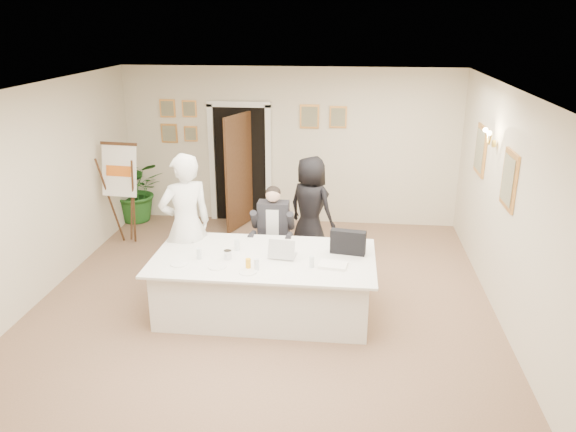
% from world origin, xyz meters
% --- Properties ---
extents(floor, '(7.00, 7.00, 0.00)m').
position_xyz_m(floor, '(0.00, 0.00, 0.00)').
color(floor, brown).
rests_on(floor, ground).
extents(ceiling, '(6.00, 7.00, 0.02)m').
position_xyz_m(ceiling, '(0.00, 0.00, 2.80)').
color(ceiling, white).
rests_on(ceiling, wall_back).
extents(wall_back, '(6.00, 0.10, 2.80)m').
position_xyz_m(wall_back, '(0.00, 3.50, 1.40)').
color(wall_back, beige).
rests_on(wall_back, floor).
extents(wall_front, '(6.00, 0.10, 2.80)m').
position_xyz_m(wall_front, '(0.00, -3.50, 1.40)').
color(wall_front, beige).
rests_on(wall_front, floor).
extents(wall_left, '(0.10, 7.00, 2.80)m').
position_xyz_m(wall_left, '(-3.00, 0.00, 1.40)').
color(wall_left, beige).
rests_on(wall_left, floor).
extents(wall_right, '(0.10, 7.00, 2.80)m').
position_xyz_m(wall_right, '(3.00, 0.00, 1.40)').
color(wall_right, beige).
rests_on(wall_right, floor).
extents(doorway, '(1.14, 0.86, 2.20)m').
position_xyz_m(doorway, '(-0.88, 3.32, 1.04)').
color(doorway, black).
rests_on(doorway, floor).
extents(pictures_back_wall, '(3.40, 0.06, 0.80)m').
position_xyz_m(pictures_back_wall, '(-0.80, 3.47, 1.85)').
color(pictures_back_wall, '#E39F4D').
rests_on(pictures_back_wall, wall_back).
extents(pictures_right_wall, '(0.06, 2.20, 0.80)m').
position_xyz_m(pictures_right_wall, '(2.97, 1.20, 1.75)').
color(pictures_right_wall, '#E39F4D').
rests_on(pictures_right_wall, wall_right).
extents(wall_sconce, '(0.20, 0.30, 0.24)m').
position_xyz_m(wall_sconce, '(2.90, 1.20, 2.10)').
color(wall_sconce, gold).
rests_on(wall_sconce, wall_right).
extents(conference_table, '(2.76, 1.47, 0.78)m').
position_xyz_m(conference_table, '(0.04, 0.02, 0.39)').
color(conference_table, silver).
rests_on(conference_table, floor).
extents(seated_man, '(0.72, 0.75, 1.39)m').
position_xyz_m(seated_man, '(0.02, 1.06, 0.69)').
color(seated_man, black).
rests_on(seated_man, floor).
extents(flip_chart, '(0.60, 0.40, 1.68)m').
position_xyz_m(flip_chart, '(-2.58, 2.12, 0.78)').
color(flip_chart, '#321E10').
rests_on(flip_chart, floor).
extents(standing_man, '(0.85, 0.79, 1.95)m').
position_xyz_m(standing_man, '(-1.08, 0.50, 0.98)').
color(standing_man, white).
rests_on(standing_man, floor).
extents(standing_woman, '(0.95, 0.86, 1.62)m').
position_xyz_m(standing_woman, '(0.50, 1.87, 0.81)').
color(standing_woman, black).
rests_on(standing_woman, floor).
extents(potted_palm, '(1.20, 1.09, 1.17)m').
position_xyz_m(potted_palm, '(-2.80, 3.20, 0.58)').
color(potted_palm, '#1D531B').
rests_on(potted_palm, floor).
extents(laptop, '(0.37, 0.39, 0.28)m').
position_xyz_m(laptop, '(0.27, 0.06, 0.91)').
color(laptop, '#B7BABC').
rests_on(laptop, conference_table).
extents(laptop_bag, '(0.45, 0.19, 0.31)m').
position_xyz_m(laptop_bag, '(1.08, 0.23, 0.93)').
color(laptop_bag, black).
rests_on(laptop_bag, conference_table).
extents(paper_stack, '(0.36, 0.28, 0.03)m').
position_xyz_m(paper_stack, '(0.91, -0.18, 0.79)').
color(paper_stack, white).
rests_on(paper_stack, conference_table).
extents(plate_left, '(0.24, 0.24, 0.01)m').
position_xyz_m(plate_left, '(-0.94, -0.32, 0.78)').
color(plate_left, white).
rests_on(plate_left, conference_table).
extents(plate_mid, '(0.23, 0.23, 0.01)m').
position_xyz_m(plate_mid, '(-0.46, -0.35, 0.78)').
color(plate_mid, white).
rests_on(plate_mid, conference_table).
extents(plate_near, '(0.26, 0.26, 0.01)m').
position_xyz_m(plate_near, '(-0.07, -0.46, 0.78)').
color(plate_near, white).
rests_on(plate_near, conference_table).
extents(glass_a, '(0.07, 0.07, 0.14)m').
position_xyz_m(glass_a, '(-0.74, -0.13, 0.84)').
color(glass_a, silver).
rests_on(glass_a, conference_table).
extents(glass_b, '(0.06, 0.06, 0.14)m').
position_xyz_m(glass_b, '(0.02, -0.38, 0.84)').
color(glass_b, silver).
rests_on(glass_b, conference_table).
extents(glass_c, '(0.07, 0.07, 0.14)m').
position_xyz_m(glass_c, '(0.66, -0.23, 0.84)').
color(glass_c, silver).
rests_on(glass_c, conference_table).
extents(glass_d, '(0.08, 0.08, 0.14)m').
position_xyz_m(glass_d, '(-0.33, 0.19, 0.84)').
color(glass_d, silver).
rests_on(glass_d, conference_table).
extents(oj_glass, '(0.07, 0.07, 0.13)m').
position_xyz_m(oj_glass, '(-0.09, -0.36, 0.84)').
color(oj_glass, '#FBAC15').
rests_on(oj_glass, conference_table).
extents(steel_jug, '(0.12, 0.12, 0.11)m').
position_xyz_m(steel_jug, '(-0.39, -0.10, 0.83)').
color(steel_jug, silver).
rests_on(steel_jug, conference_table).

